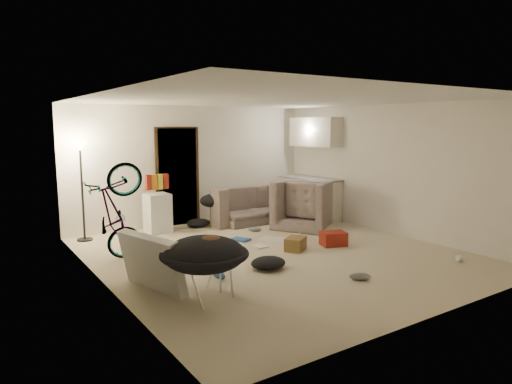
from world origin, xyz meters
TOP-DOWN VIEW (x-y plane):
  - floor at (0.00, 0.00)m, footprint 5.50×6.00m
  - ceiling at (0.00, 0.00)m, footprint 5.50×6.00m
  - wall_back at (0.00, 3.01)m, footprint 5.50×0.02m
  - wall_front at (0.00, -3.01)m, footprint 5.50×0.02m
  - wall_left at (-2.76, 0.00)m, footprint 0.02×6.00m
  - wall_right at (2.76, 0.00)m, footprint 0.02×6.00m
  - doorway at (-0.40, 2.97)m, footprint 0.85×0.10m
  - door_trim at (-0.40, 2.94)m, footprint 0.97×0.04m
  - floor_lamp at (-2.40, 2.65)m, footprint 0.28×0.28m
  - kitchen_counter at (2.43, 2.00)m, footprint 0.60×1.50m
  - counter_top at (2.43, 2.00)m, footprint 0.64×1.54m
  - kitchen_uppers at (2.56, 2.00)m, footprint 0.38×1.40m
  - sofa at (1.10, 2.45)m, footprint 2.08×0.84m
  - armchair at (1.80, 1.29)m, footprint 1.40×1.45m
  - bicycle at (-2.30, 1.03)m, footprint 1.61×0.78m
  - book_asset at (-1.62, -1.08)m, footprint 0.31×0.27m
  - mini_fridge at (-1.02, 2.55)m, footprint 0.46×0.46m
  - snack_box_0 at (-1.19, 2.55)m, footprint 0.11×0.09m
  - snack_box_1 at (-1.07, 2.55)m, footprint 0.10×0.07m
  - snack_box_2 at (-0.95, 2.55)m, footprint 0.12×0.10m
  - snack_box_3 at (-0.83, 2.55)m, footprint 0.10×0.07m
  - saucer_chair at (-1.86, -1.12)m, footprint 1.08×1.08m
  - hoodie at (-1.81, -1.15)m, footprint 0.61×0.58m
  - sofa_drape at (0.15, 2.45)m, footprint 0.63×0.54m
  - tv_box at (-2.30, -0.50)m, footprint 0.56×1.14m
  - drink_case_a at (0.41, -0.03)m, footprint 0.48×0.45m
  - drink_case_b at (1.17, -0.14)m, footprint 0.50×0.43m
  - juicer at (0.68, 0.21)m, footprint 0.16×0.16m
  - newspaper at (0.55, 0.75)m, footprint 0.67×0.71m
  - book_blue at (-0.01, 1.06)m, footprint 0.36×0.40m
  - book_white at (0.02, 0.49)m, footprint 0.22×0.28m
  - shoe_1 at (0.60, 1.50)m, footprint 0.28×0.23m
  - shoe_2 at (-1.37, -0.57)m, footprint 0.13×0.30m
  - shoe_3 at (0.20, -1.71)m, footprint 0.30×0.28m
  - shoe_4 at (2.14, -1.93)m, footprint 0.29×0.23m
  - clothes_lump_a at (-0.55, -0.59)m, footprint 0.58×0.51m
  - clothes_lump_b at (-0.13, 2.54)m, footprint 0.58×0.53m

SIDE VIEW (x-z plane):
  - floor at x=0.00m, z-range -0.02..0.00m
  - newspaper at x=0.55m, z-range 0.00..0.01m
  - book_asset at x=-1.62m, z-range 0.00..0.02m
  - book_white at x=0.02m, z-range 0.00..0.02m
  - book_blue at x=-0.01m, z-range 0.00..0.03m
  - shoe_1 at x=0.60m, z-range 0.00..0.10m
  - shoe_4 at x=2.14m, z-range 0.00..0.10m
  - shoe_3 at x=0.20m, z-range 0.00..0.11m
  - shoe_2 at x=-1.37m, z-range 0.00..0.11m
  - clothes_lump_b at x=-0.13m, z-range 0.00..0.16m
  - clothes_lump_a at x=-0.55m, z-range 0.00..0.17m
  - juicer at x=0.68m, z-range -0.02..0.21m
  - drink_case_a at x=0.41m, z-range 0.00..0.23m
  - drink_case_b at x=1.17m, z-range 0.00..0.24m
  - sofa at x=1.10m, z-range 0.00..0.60m
  - armchair at x=1.80m, z-range 0.00..0.73m
  - tv_box at x=-2.30m, z-range -0.01..0.74m
  - mini_fridge at x=-1.02m, z-range 0.00..0.77m
  - bicycle at x=-2.30m, z-range -0.04..0.87m
  - kitchen_counter at x=2.43m, z-range 0.00..0.88m
  - saucer_chair at x=-1.86m, z-range 0.07..0.84m
  - sofa_drape at x=0.15m, z-range 0.40..0.68m
  - hoodie at x=-1.81m, z-range 0.56..0.78m
  - counter_top at x=2.43m, z-range 0.88..0.92m
  - snack_box_0 at x=-1.19m, z-range 0.85..1.15m
  - snack_box_1 at x=-1.07m, z-range 0.85..1.15m
  - snack_box_2 at x=-0.95m, z-range 0.85..1.15m
  - snack_box_3 at x=-0.83m, z-range 0.85..1.15m
  - doorway at x=-0.40m, z-range 0.00..2.04m
  - door_trim at x=-0.40m, z-range -0.03..2.07m
  - wall_back at x=0.00m, z-range 0.00..2.50m
  - wall_front at x=0.00m, z-range 0.00..2.50m
  - wall_left at x=-2.76m, z-range 0.00..2.50m
  - wall_right at x=2.76m, z-range 0.00..2.50m
  - floor_lamp at x=-2.40m, z-range 0.40..2.21m
  - kitchen_uppers at x=2.56m, z-range 1.62..2.27m
  - ceiling at x=0.00m, z-range 2.50..2.52m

